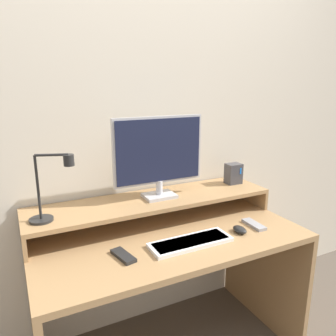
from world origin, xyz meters
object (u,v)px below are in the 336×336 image
(router_dock, at_px, (233,174))
(mouse, at_px, (240,230))
(monitor, at_px, (159,154))
(keyboard, at_px, (191,242))
(remote_secondary, at_px, (254,224))
(remote_control, at_px, (123,256))
(desk_lamp, at_px, (51,191))

(router_dock, xyz_separation_m, mouse, (-0.23, -0.36, -0.17))
(monitor, height_order, keyboard, monitor)
(keyboard, xyz_separation_m, remote_secondary, (0.40, 0.02, -0.00))
(monitor, distance_m, router_dock, 0.55)
(remote_control, bearing_deg, desk_lamp, 135.83)
(mouse, bearing_deg, keyboard, 178.97)
(router_dock, height_order, remote_secondary, router_dock)
(keyboard, distance_m, remote_control, 0.32)
(router_dock, distance_m, keyboard, 0.65)
(monitor, bearing_deg, remote_control, -135.82)
(remote_control, bearing_deg, keyboard, -4.47)
(monitor, height_order, router_dock, monitor)
(desk_lamp, height_order, remote_control, desk_lamp)
(router_dock, bearing_deg, monitor, -177.08)
(keyboard, relative_size, remote_control, 2.68)
(desk_lamp, distance_m, remote_control, 0.43)
(monitor, xyz_separation_m, mouse, (0.29, -0.34, -0.35))
(monitor, bearing_deg, remote_secondary, -36.94)
(monitor, relative_size, mouse, 5.84)
(desk_lamp, height_order, keyboard, desk_lamp)
(monitor, distance_m, keyboard, 0.49)
(remote_control, bearing_deg, mouse, -2.87)
(desk_lamp, height_order, remote_secondary, desk_lamp)
(router_dock, bearing_deg, keyboard, -144.94)
(keyboard, bearing_deg, mouse, -1.03)
(monitor, relative_size, router_dock, 4.04)
(monitor, relative_size, keyboard, 1.26)
(router_dock, distance_m, mouse, 0.46)
(remote_control, relative_size, remote_secondary, 1.01)
(monitor, bearing_deg, desk_lamp, -173.10)
(monitor, distance_m, remote_secondary, 0.62)
(mouse, bearing_deg, monitor, 130.83)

